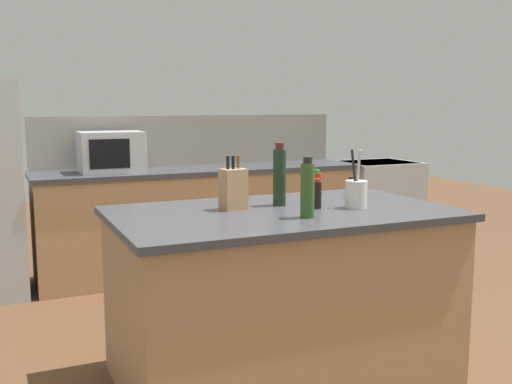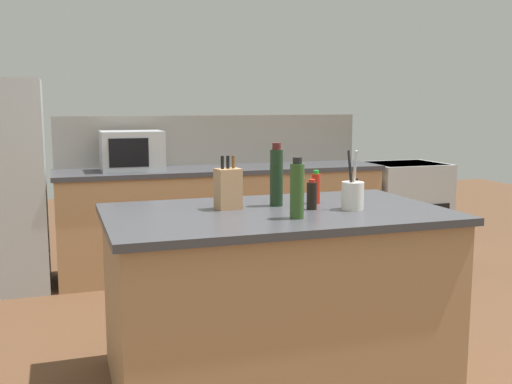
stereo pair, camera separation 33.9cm
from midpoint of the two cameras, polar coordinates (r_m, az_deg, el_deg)
ground_plane at (r=3.50m, az=-0.47°, el=-17.05°), size 14.00×14.00×0.00m
back_counter_run at (r=5.43m, az=-6.84°, el=-2.63°), size 2.93×0.66×0.94m
wall_backsplash at (r=5.65m, az=-7.92°, el=4.91°), size 2.89×0.03×0.46m
kitchen_island at (r=3.33m, az=-0.48°, el=-9.70°), size 1.82×1.08×0.94m
range_oven at (r=6.24m, az=9.92°, el=-1.30°), size 0.76×0.65×0.92m
microwave at (r=5.17m, az=-15.48°, el=3.70°), size 0.52×0.39×0.34m
knife_block at (r=3.23m, az=-5.19°, el=0.31°), size 0.14×0.12×0.29m
utensil_crock at (r=3.29m, az=6.62°, el=-0.12°), size 0.12×0.12×0.32m
spice_jar_paprika at (r=3.78m, az=6.50°, el=0.52°), size 0.05×0.05×0.11m
spice_jar_oregano at (r=3.64m, az=6.55°, el=0.12°), size 0.05×0.05×0.10m
soy_sauce_bottle at (r=3.25m, az=2.82°, el=-0.25°), size 0.06×0.06×0.16m
olive_oil_bottle at (r=2.98m, az=1.69°, el=0.26°), size 0.07×0.07×0.31m
hot_sauce_bottle at (r=3.45m, az=3.03°, el=0.46°), size 0.05×0.05×0.19m
wine_bottle at (r=3.33m, az=-0.66°, el=1.51°), size 0.07×0.07×0.35m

